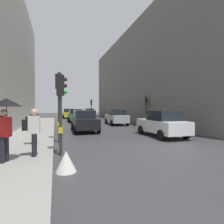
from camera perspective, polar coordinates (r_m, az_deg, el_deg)
ground_plane at (r=9.03m, az=15.97°, el=-11.32°), size 120.00×120.00×0.00m
sidewalk_kerb at (r=13.54m, az=-24.25°, el=-6.77°), size 2.91×40.00×0.16m
building_facade_right at (r=29.35m, az=15.54°, el=10.35°), size 12.00×33.54×13.09m
traffic_light_near_left at (r=7.67m, az=-15.97°, el=4.14°), size 0.44×0.26×3.41m
traffic_light_mid_street at (r=20.05m, az=10.78°, el=2.16°), size 0.34×0.45×3.25m
traffic_light_near_right at (r=10.53m, az=-16.49°, el=5.46°), size 0.44×0.38×3.97m
traffic_light_far_median at (r=29.53m, az=-6.61°, el=2.07°), size 0.25×0.43×3.33m
car_dark_suv at (r=15.02m, az=-8.74°, el=-2.79°), size 2.10×4.24×1.76m
car_green_estate at (r=24.83m, az=-11.53°, el=-1.12°), size 2.03×4.21×1.76m
car_white_compact at (r=12.70m, az=15.69°, el=-3.61°), size 2.06×4.22×1.76m
car_blue_van at (r=37.77m, az=-7.34°, el=-0.22°), size 2.03×4.20×1.76m
car_yellow_taxi at (r=34.00m, az=-13.76°, el=-0.44°), size 2.05×4.21×1.76m
car_silver_hatchback at (r=20.59m, az=1.45°, el=-1.62°), size 2.19×4.29×1.76m
pedestrian_with_umbrella at (r=6.89m, az=-30.81°, el=0.01°), size 1.00×1.00×2.14m
pedestrian_with_grey_backpack at (r=9.61m, az=-23.68°, el=-3.60°), size 0.61×0.36×1.77m
pedestrian_with_black_backpack at (r=7.35m, az=-23.95°, el=-5.13°), size 0.61×0.36×1.77m
warning_sign_triangle at (r=5.89m, az=-14.45°, el=-15.01°), size 0.64×0.64×0.65m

